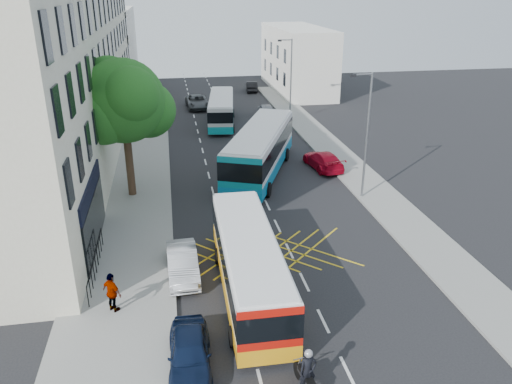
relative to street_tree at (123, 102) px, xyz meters
name	(u,v)px	position (x,y,z in m)	size (l,w,h in m)	color
ground	(323,321)	(8.51, -14.97, -6.29)	(120.00, 120.00, 0.00)	black
pavement_left	(133,195)	(0.01, 0.03, -6.22)	(5.00, 70.00, 0.15)	gray
pavement_right	(362,180)	(16.01, 0.03, -6.22)	(3.00, 70.00, 0.15)	gray
terrace_main	(57,72)	(-5.49, 9.52, 0.46)	(8.30, 45.00, 13.50)	beige
terrace_far	(102,49)	(-5.49, 40.03, -1.29)	(8.00, 20.00, 10.00)	silver
building_right	(297,59)	(19.51, 33.03, -2.29)	(6.00, 18.00, 8.00)	silver
street_tree	(123,102)	(0.00, 0.00, 0.00)	(6.30, 5.70, 8.80)	#382619
lamp_near	(366,130)	(14.71, -2.97, -1.68)	(1.45, 0.15, 8.00)	slate
lamp_far	(290,76)	(14.71, 17.03, -1.68)	(1.45, 0.15, 8.00)	slate
railings	(95,262)	(-1.19, -9.67, -5.57)	(0.08, 5.60, 1.14)	black
bus_near	(249,264)	(5.80, -12.41, -4.77)	(2.68, 10.31, 2.89)	silver
bus_mid	(260,150)	(9.08, 2.67, -4.47)	(7.33, 12.49, 3.47)	silver
bus_far	(221,109)	(7.88, 17.38, -4.81)	(3.62, 10.26, 2.82)	silver
motorbike	(307,373)	(6.77, -18.68, -5.42)	(0.71, 2.09, 1.86)	black
parked_car_blue	(190,353)	(2.91, -16.72, -5.64)	(1.54, 3.83, 1.31)	#0C1833
parked_car_silver	(183,263)	(2.91, -10.39, -5.63)	(1.41, 4.04, 1.33)	#B0B2B8
red_hatchback	(323,160)	(14.01, 3.02, -5.63)	(1.85, 4.55, 1.32)	red
distant_car_grey	(197,102)	(5.93, 24.77, -5.59)	(2.34, 5.09, 1.41)	#43474B
distant_car_silver	(266,110)	(12.86, 19.70, -5.61)	(1.61, 4.00, 1.36)	#9A9CA1
distant_car_dark	(252,86)	(13.57, 33.17, -5.64)	(1.37, 3.93, 1.30)	black
pedestrian_far	(112,292)	(-0.10, -12.91, -5.24)	(1.05, 0.44, 1.80)	gray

